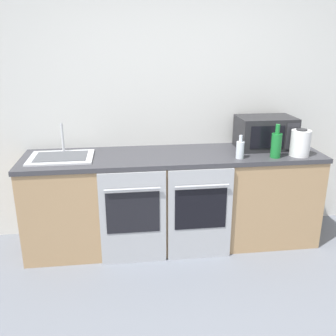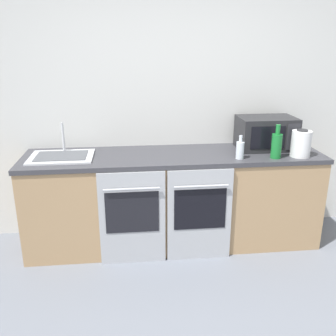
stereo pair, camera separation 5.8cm
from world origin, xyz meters
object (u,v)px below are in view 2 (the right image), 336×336
object	(u,v)px
microwave	(266,133)
bottle_clear	(240,150)
kettle	(301,144)
oven_right	(200,215)
bottle_green	(277,145)
sink	(62,156)
oven_left	(132,218)

from	to	relation	value
microwave	bottle_clear	bearing A→B (deg)	-138.35
bottle_clear	kettle	world-z (taller)	kettle
oven_right	bottle_green	xyz separation A→B (m)	(0.69, 0.12, 0.57)
oven_right	sink	bearing A→B (deg)	164.04
bottle_clear	bottle_green	bearing A→B (deg)	-2.21
oven_left	bottle_clear	size ratio (longest dim) A/B	4.06
bottle_clear	bottle_green	xyz separation A→B (m)	(0.32, -0.01, 0.04)
oven_left	sink	world-z (taller)	sink
bottle_clear	sink	size ratio (longest dim) A/B	0.38
oven_left	bottle_clear	bearing A→B (deg)	8.04
sink	bottle_green	bearing A→B (deg)	-6.61
kettle	oven_right	bearing A→B (deg)	-170.95
microwave	bottle_green	bearing A→B (deg)	-93.14
kettle	sink	size ratio (longest dim) A/B	0.44
oven_left	kettle	size ratio (longest dim) A/B	3.47
oven_left	microwave	xyz separation A→B (m)	(1.29, 0.43, 0.61)
kettle	microwave	bearing A→B (deg)	127.03
microwave	bottle_green	xyz separation A→B (m)	(-0.02, -0.31, -0.03)
oven_right	sink	distance (m)	1.32
bottle_clear	sink	bearing A→B (deg)	172.49
bottle_clear	microwave	bearing A→B (deg)	41.65
oven_left	microwave	bearing A→B (deg)	18.64
oven_right	sink	world-z (taller)	sink
oven_right	bottle_green	distance (m)	0.90
bottle_clear	bottle_green	world-z (taller)	bottle_green
sink	kettle	bearing A→B (deg)	-5.21
oven_left	sink	size ratio (longest dim) A/B	1.53
bottle_clear	sink	distance (m)	1.57
microwave	bottle_green	distance (m)	0.31
bottle_green	microwave	bearing A→B (deg)	86.86
oven_right	kettle	distance (m)	1.09
kettle	sink	world-z (taller)	sink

